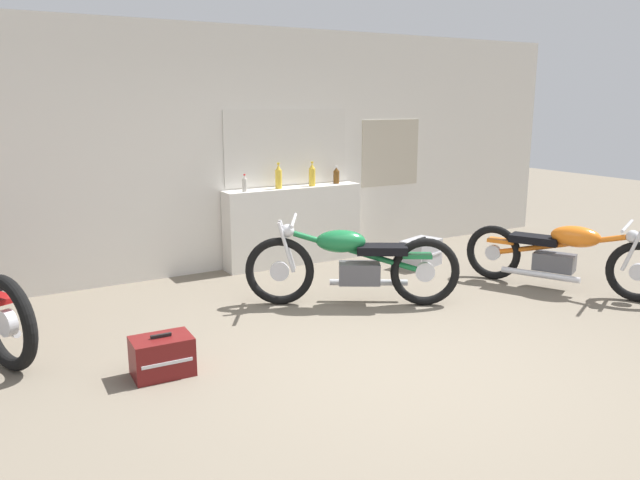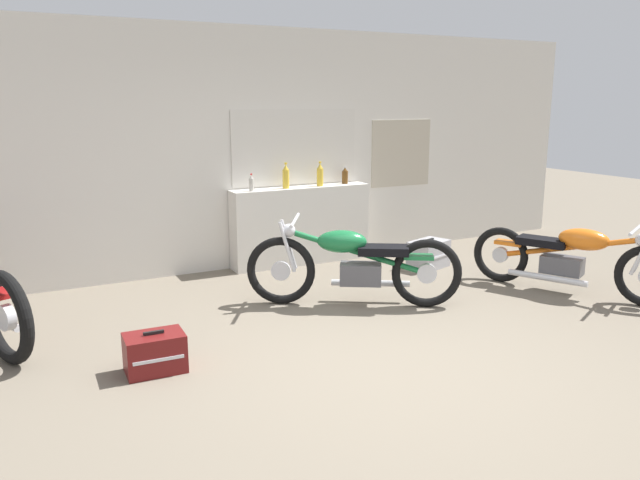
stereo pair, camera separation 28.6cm
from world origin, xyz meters
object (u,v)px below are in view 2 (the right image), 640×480
(bottle_left_center, at_px, (286,177))
(motorcycle_orange, at_px, (570,257))
(bottle_right_center, at_px, (345,176))
(hard_case_darkred, at_px, (155,353))
(bottle_leftmost, at_px, (251,183))
(hard_case_silver, at_px, (429,254))
(motorcycle_green, at_px, (354,264))
(bottle_center, at_px, (320,175))

(bottle_left_center, relative_size, motorcycle_orange, 0.16)
(bottle_right_center, relative_size, hard_case_darkred, 0.50)
(motorcycle_orange, bearing_deg, bottle_right_center, 118.28)
(bottle_leftmost, xyz_separation_m, hard_case_silver, (1.92, -0.84, -0.87))
(hard_case_darkred, bearing_deg, bottle_left_center, 47.48)
(motorcycle_green, bearing_deg, bottle_right_center, 63.00)
(bottle_right_center, bearing_deg, motorcycle_orange, -61.72)
(bottle_left_center, relative_size, hard_case_silver, 0.54)
(bottle_left_center, height_order, bottle_right_center, bottle_left_center)
(bottle_left_center, xyz_separation_m, bottle_right_center, (0.83, 0.05, -0.04))
(bottle_leftmost, xyz_separation_m, bottle_center, (0.90, 0.02, 0.04))
(bottle_right_center, xyz_separation_m, hard_case_silver, (0.64, -0.91, -0.88))
(bottle_left_center, relative_size, bottle_center, 1.03)
(bottle_left_center, height_order, bottle_center, bottle_left_center)
(motorcycle_green, distance_m, hard_case_silver, 1.74)
(motorcycle_orange, bearing_deg, motorcycle_green, 162.23)
(bottle_left_center, relative_size, motorcycle_green, 0.17)
(bottle_left_center, xyz_separation_m, hard_case_silver, (1.48, -0.87, -0.92))
(hard_case_silver, bearing_deg, bottle_right_center, 125.19)
(bottle_center, height_order, motorcycle_green, bottle_center)
(bottle_left_center, bearing_deg, motorcycle_orange, -48.05)
(bottle_leftmost, xyz_separation_m, motorcycle_orange, (2.58, -2.35, -0.65))
(bottle_center, xyz_separation_m, bottle_right_center, (0.38, 0.05, -0.03))
(bottle_right_center, height_order, hard_case_silver, bottle_right_center)
(motorcycle_green, xyz_separation_m, hard_case_silver, (1.52, 0.81, -0.26))
(bottle_center, bearing_deg, bottle_left_center, 179.67)
(bottle_center, bearing_deg, bottle_leftmost, -178.59)
(hard_case_darkred, relative_size, hard_case_silver, 0.78)
(bottle_center, distance_m, motorcycle_green, 1.87)
(bottle_leftmost, relative_size, bottle_left_center, 0.66)
(bottle_center, distance_m, hard_case_darkred, 3.59)
(bottle_right_center, bearing_deg, bottle_leftmost, -176.84)
(motorcycle_orange, relative_size, hard_case_silver, 3.37)
(bottle_leftmost, xyz_separation_m, bottle_right_center, (1.28, 0.07, 0.01))
(bottle_right_center, relative_size, motorcycle_orange, 0.12)
(bottle_leftmost, relative_size, bottle_right_center, 0.92)
(motorcycle_green, bearing_deg, hard_case_darkred, -162.77)
(bottle_center, bearing_deg, hard_case_silver, -40.29)
(bottle_right_center, bearing_deg, bottle_center, -172.68)
(hard_case_darkred, bearing_deg, bottle_leftmost, 53.78)
(bottle_leftmost, distance_m, bottle_right_center, 1.28)
(motorcycle_green, relative_size, hard_case_darkred, 4.15)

